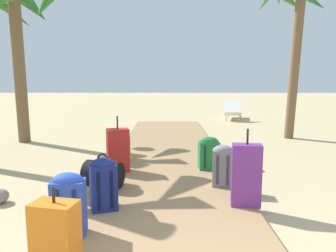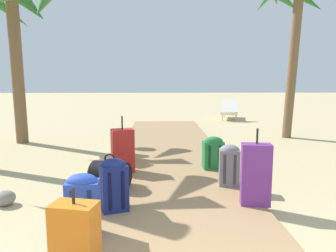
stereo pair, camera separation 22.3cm
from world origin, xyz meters
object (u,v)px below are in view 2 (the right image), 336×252
(suitcase_orange, at_px, (75,237))
(suitcase_purple, at_px, (256,174))
(backpack_navy, at_px, (114,183))
(suitcase_red, at_px, (123,151))
(backpack_blue, at_px, (83,204))
(backpack_yellow, at_px, (124,145))
(palm_tree_far_right, at_px, (297,0))
(backpack_green, at_px, (213,152))
(duffel_bag_black, at_px, (110,175))
(lounge_chair, at_px, (230,111))
(palm_tree_far_left, at_px, (12,18))
(backpack_grey, at_px, (229,164))

(suitcase_orange, height_order, suitcase_purple, suitcase_purple)
(backpack_navy, height_order, suitcase_purple, suitcase_purple)
(suitcase_red, distance_m, backpack_blue, 2.10)
(backpack_yellow, bearing_deg, palm_tree_far_right, 30.32)
(backpack_green, bearing_deg, duffel_bag_black, -149.15)
(backpack_navy, relative_size, palm_tree_far_right, 0.14)
(backpack_green, xyz_separation_m, suitcase_red, (-1.43, -0.15, 0.06))
(suitcase_red, distance_m, suitcase_orange, 2.65)
(backpack_navy, relative_size, lounge_chair, 0.35)
(suitcase_red, relative_size, backpack_navy, 1.51)
(suitcase_purple, bearing_deg, backpack_yellow, 128.17)
(backpack_blue, xyz_separation_m, palm_tree_far_right, (4.02, 5.23, 2.98))
(palm_tree_far_left, height_order, palm_tree_far_right, palm_tree_far_right)
(backpack_green, bearing_deg, suitcase_purple, -81.29)
(backpack_green, relative_size, backpack_blue, 0.88)
(backpack_navy, bearing_deg, palm_tree_far_left, 123.14)
(backpack_green, bearing_deg, backpack_navy, -129.99)
(duffel_bag_black, bearing_deg, lounge_chair, 67.36)
(backpack_yellow, height_order, palm_tree_far_left, palm_tree_far_left)
(backpack_blue, relative_size, lounge_chair, 0.36)
(backpack_blue, bearing_deg, backpack_navy, 71.87)
(palm_tree_far_left, xyz_separation_m, palm_tree_far_right, (6.61, 0.34, 0.49))
(palm_tree_far_left, relative_size, palm_tree_far_right, 0.90)
(backpack_navy, height_order, lounge_chair, lounge_chair)
(duffel_bag_black, xyz_separation_m, suitcase_orange, (0.01, -1.89, 0.08))
(backpack_navy, bearing_deg, lounge_chair, 69.95)
(backpack_grey, bearing_deg, palm_tree_far_right, 58.13)
(suitcase_red, bearing_deg, backpack_navy, -87.61)
(duffel_bag_black, bearing_deg, backpack_grey, 2.85)
(duffel_bag_black, relative_size, backpack_grey, 1.02)
(backpack_blue, distance_m, suitcase_purple, 1.94)
(duffel_bag_black, relative_size, backpack_yellow, 1.19)
(suitcase_red, relative_size, suitcase_orange, 1.35)
(suitcase_orange, relative_size, lounge_chair, 0.39)
(backpack_green, bearing_deg, suitcase_red, -174.02)
(backpack_grey, xyz_separation_m, backpack_blue, (-1.65, -1.42, 0.02))
(suitcase_orange, bearing_deg, backpack_green, 61.70)
(duffel_bag_black, bearing_deg, backpack_green, 30.85)
(duffel_bag_black, height_order, backpack_yellow, backpack_yellow)
(backpack_green, height_order, backpack_blue, backpack_blue)
(palm_tree_far_left, bearing_deg, backpack_blue, -62.08)
(backpack_green, distance_m, lounge_chair, 7.24)
(lounge_chair, bearing_deg, backpack_green, -104.28)
(backpack_grey, distance_m, suitcase_purple, 0.72)
(suitcase_red, bearing_deg, suitcase_purple, -39.61)
(palm_tree_far_right, bearing_deg, suitcase_purple, -116.16)
(suitcase_orange, bearing_deg, backpack_blue, 96.72)
(palm_tree_far_left, bearing_deg, suitcase_purple, -43.51)
(backpack_yellow, bearing_deg, lounge_chair, 62.64)
(suitcase_red, relative_size, suitcase_purple, 0.98)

